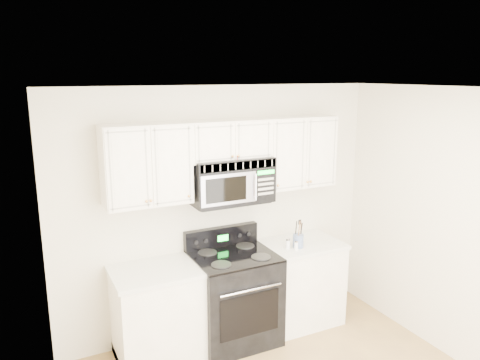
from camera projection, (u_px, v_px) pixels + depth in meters
room at (319, 273)px, 3.38m from camera, size 3.51×3.51×2.61m
base_cabinet_left at (159, 317)px, 4.49m from camera, size 0.86×0.65×0.92m
base_cabinet_right at (299, 284)px, 5.18m from camera, size 0.86×0.65×0.92m
range at (234, 296)px, 4.79m from camera, size 0.82×0.74×1.14m
upper_cabinets at (227, 154)px, 4.63m from camera, size 2.44×0.37×0.75m
microwave at (231, 180)px, 4.65m from camera, size 0.82×0.46×0.45m
utensil_crock at (298, 240)px, 4.92m from camera, size 0.11×0.11×0.30m
shaker_salt at (288, 243)px, 4.89m from camera, size 0.05×0.05×0.11m
shaker_pepper at (296, 245)px, 4.85m from camera, size 0.04×0.04×0.10m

